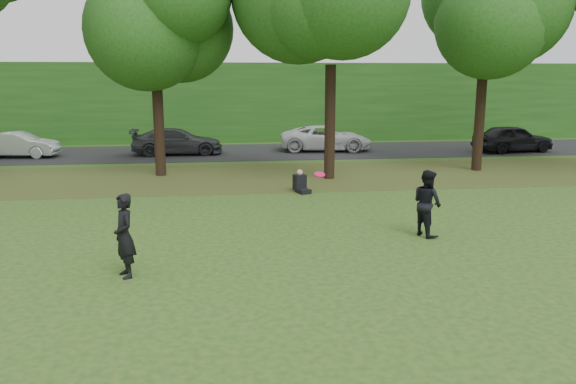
# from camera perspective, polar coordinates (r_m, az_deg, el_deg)

# --- Properties ---
(ground) EXTENTS (120.00, 120.00, 0.00)m
(ground) POSITION_cam_1_polar(r_m,az_deg,el_deg) (11.07, -3.79, -10.44)
(ground) COLOR #214616
(ground) RESTS_ON ground
(leaf_litter) EXTENTS (60.00, 7.00, 0.01)m
(leaf_litter) POSITION_cam_1_polar(r_m,az_deg,el_deg) (23.62, -5.71, 1.48)
(leaf_litter) COLOR #483F1A
(leaf_litter) RESTS_ON ground
(street) EXTENTS (70.00, 7.00, 0.02)m
(street) POSITION_cam_1_polar(r_m,az_deg,el_deg) (31.52, -6.12, 4.05)
(street) COLOR black
(street) RESTS_ON ground
(far_hedge) EXTENTS (70.00, 3.00, 5.00)m
(far_hedge) POSITION_cam_1_polar(r_m,az_deg,el_deg) (37.28, -6.40, 9.06)
(far_hedge) COLOR #1C4C15
(far_hedge) RESTS_ON ground
(player_left) EXTENTS (0.66, 0.77, 1.79)m
(player_left) POSITION_cam_1_polar(r_m,az_deg,el_deg) (12.24, -16.30, -4.30)
(player_left) COLOR black
(player_left) RESTS_ON ground
(player_right) EXTENTS (0.91, 1.03, 1.77)m
(player_right) POSITION_cam_1_polar(r_m,az_deg,el_deg) (15.25, 13.95, -1.09)
(player_right) COLOR black
(player_right) RESTS_ON ground
(parked_cars) EXTENTS (39.88, 4.43, 1.50)m
(parked_cars) POSITION_cam_1_polar(r_m,az_deg,el_deg) (30.64, -5.95, 5.18)
(parked_cars) COLOR black
(parked_cars) RESTS_ON street
(frisbee) EXTENTS (0.34, 0.33, 0.13)m
(frisbee) POSITION_cam_1_polar(r_m,az_deg,el_deg) (13.82, 3.23, 1.79)
(frisbee) COLOR #DA1252
(frisbee) RESTS_ON ground
(seated_person) EXTENTS (0.63, 0.82, 0.83)m
(seated_person) POSITION_cam_1_polar(r_m,az_deg,el_deg) (20.48, 1.29, 0.84)
(seated_person) COLOR black
(seated_person) RESTS_ON ground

